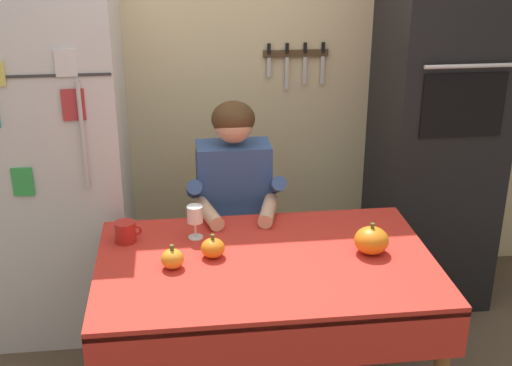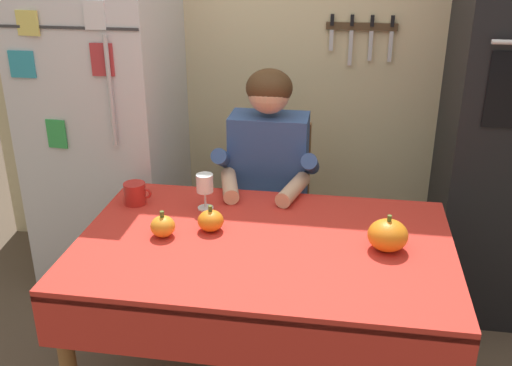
# 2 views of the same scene
# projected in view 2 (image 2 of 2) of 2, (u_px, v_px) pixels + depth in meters

# --- Properties ---
(back_wall_assembly) EXTENTS (3.70, 0.13, 2.60)m
(back_wall_assembly) POSITION_uv_depth(u_px,v_px,m) (309.00, 34.00, 3.12)
(back_wall_assembly) COLOR beige
(back_wall_assembly) RESTS_ON ground
(refrigerator) EXTENTS (0.68, 0.71, 1.80)m
(refrigerator) POSITION_uv_depth(u_px,v_px,m) (107.00, 120.00, 3.07)
(refrigerator) COLOR silver
(refrigerator) RESTS_ON ground
(dining_table) EXTENTS (1.40, 0.90, 0.74)m
(dining_table) POSITION_uv_depth(u_px,v_px,m) (263.00, 263.00, 2.23)
(dining_table) COLOR brown
(dining_table) RESTS_ON ground
(chair_behind_person) EXTENTS (0.40, 0.40, 0.93)m
(chair_behind_person) POSITION_uv_depth(u_px,v_px,m) (272.00, 207.00, 3.02)
(chair_behind_person) COLOR brown
(chair_behind_person) RESTS_ON ground
(seated_person) EXTENTS (0.47, 0.55, 1.25)m
(seated_person) POSITION_uv_depth(u_px,v_px,m) (267.00, 180.00, 2.75)
(seated_person) COLOR #38384C
(seated_person) RESTS_ON ground
(coffee_mug) EXTENTS (0.12, 0.09, 0.09)m
(coffee_mug) POSITION_uv_depth(u_px,v_px,m) (135.00, 193.00, 2.50)
(coffee_mug) COLOR #B2231E
(coffee_mug) RESTS_ON dining_table
(wine_glass) EXTENTS (0.07, 0.07, 0.15)m
(wine_glass) POSITION_uv_depth(u_px,v_px,m) (205.00, 185.00, 2.43)
(wine_glass) COLOR white
(wine_glass) RESTS_ON dining_table
(pumpkin_large) EXTENTS (0.15, 0.15, 0.14)m
(pumpkin_large) POSITION_uv_depth(u_px,v_px,m) (388.00, 235.00, 2.14)
(pumpkin_large) COLOR orange
(pumpkin_large) RESTS_ON dining_table
(pumpkin_medium) EXTENTS (0.10, 0.10, 0.10)m
(pumpkin_medium) POSITION_uv_depth(u_px,v_px,m) (211.00, 221.00, 2.28)
(pumpkin_medium) COLOR orange
(pumpkin_medium) RESTS_ON dining_table
(pumpkin_small) EXTENTS (0.09, 0.09, 0.10)m
(pumpkin_small) POSITION_uv_depth(u_px,v_px,m) (163.00, 226.00, 2.24)
(pumpkin_small) COLOR orange
(pumpkin_small) RESTS_ON dining_table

